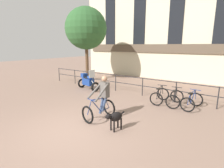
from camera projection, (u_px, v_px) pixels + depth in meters
name	position (u px, v px, depth m)	size (l,w,h in m)	color
ground_plane	(75.00, 130.00, 6.01)	(60.00, 60.00, 0.00)	#8E7060
canal_railing	(143.00, 84.00, 9.98)	(15.05, 0.05, 1.05)	#232326
building_facade	(177.00, 21.00, 13.70)	(18.00, 0.72, 9.51)	beige
cyclist_with_bike	(101.00, 100.00, 6.84)	(0.87, 1.27, 1.70)	black
dog	(115.00, 117.00, 5.90)	(0.40, 0.82, 0.66)	black
parked_motorcycle	(88.00, 81.00, 11.42)	(1.73, 0.93, 1.35)	black
parked_bicycle_near_lamp	(160.00, 96.00, 8.81)	(0.72, 1.14, 0.86)	black
parked_bicycle_mid_left	(175.00, 98.00, 8.38)	(0.78, 1.17, 0.86)	black
parked_bicycle_mid_right	(192.00, 101.00, 7.95)	(0.81, 1.19, 0.86)	black
tree_canalside_left	(86.00, 29.00, 13.82)	(3.30, 3.30, 5.82)	brown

